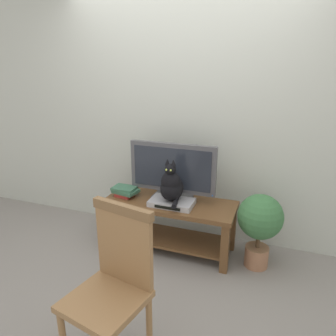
{
  "coord_description": "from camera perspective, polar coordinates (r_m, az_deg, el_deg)",
  "views": [
    {
      "loc": [
        0.93,
        -2.11,
        1.77
      ],
      "look_at": [
        -0.02,
        0.49,
        0.88
      ],
      "focal_mm": 33.61,
      "sensor_mm": 36.0,
      "label": 1
    }
  ],
  "objects": [
    {
      "name": "book_stack",
      "position": [
        3.22,
        -7.79,
        -4.16
      ],
      "size": [
        0.27,
        0.22,
        0.1
      ],
      "color": "#B2332D",
      "rests_on": "tv_stand"
    },
    {
      "name": "tv_stand",
      "position": [
        3.15,
        0.32,
        -8.81
      ],
      "size": [
        1.28,
        0.5,
        0.52
      ],
      "color": "brown",
      "rests_on": "ground"
    },
    {
      "name": "tv",
      "position": [
        3.04,
        0.79,
        -0.49
      ],
      "size": [
        0.86,
        0.2,
        0.57
      ],
      "color": "#4C4C51",
      "rests_on": "tv_stand"
    },
    {
      "name": "back_wall",
      "position": [
        3.27,
        3.47,
        11.4
      ],
      "size": [
        7.0,
        0.12,
        2.8
      ],
      "primitive_type": "cube",
      "color": "#B7BCB2",
      "rests_on": "ground"
    },
    {
      "name": "cat",
      "position": [
        2.92,
        0.64,
        -3.18
      ],
      "size": [
        0.21,
        0.32,
        0.41
      ],
      "color": "black",
      "rests_on": "media_box"
    },
    {
      "name": "potted_plant",
      "position": [
        2.96,
        16.31,
        -9.36
      ],
      "size": [
        0.4,
        0.4,
        0.7
      ],
      "color": "#9E6B4C",
      "rests_on": "ground"
    },
    {
      "name": "ground_plane",
      "position": [
        2.91,
        -3.17,
        -19.59
      ],
      "size": [
        12.0,
        12.0,
        0.0
      ],
      "primitive_type": "plane",
      "color": "gray"
    },
    {
      "name": "media_box",
      "position": [
        3.0,
        0.69,
        -6.28
      ],
      "size": [
        0.41,
        0.26,
        0.05
      ],
      "color": "#ADADB2",
      "rests_on": "tv_stand"
    },
    {
      "name": "wooden_chair",
      "position": [
        1.99,
        -9.73,
        -19.02
      ],
      "size": [
        0.5,
        0.5,
        1.02
      ],
      "color": "olive",
      "rests_on": "ground"
    }
  ]
}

